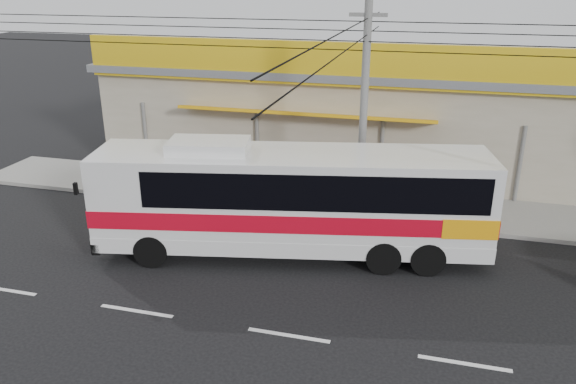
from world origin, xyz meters
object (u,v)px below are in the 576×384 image
Objects in this scene: utility_pole at (367,35)px; motorbike_dark at (160,165)px; coach_bus at (298,196)px; motorbike_red at (202,188)px.

motorbike_dark is at bearing 165.13° from utility_pole.
utility_pole is (8.52, -2.26, 5.59)m from motorbike_dark.
coach_bus is 6.32× the size of motorbike_dark.
utility_pole is (5.92, -0.50, 5.71)m from motorbike_red.
utility_pole is at bearing -102.93° from motorbike_red.
utility_pole reaches higher than coach_bus.
coach_bus is at bearing -120.63° from utility_pole.
coach_bus is 0.35× the size of utility_pole.
motorbike_dark reaches higher than motorbike_red.
motorbike_red is at bearing 175.17° from utility_pole.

